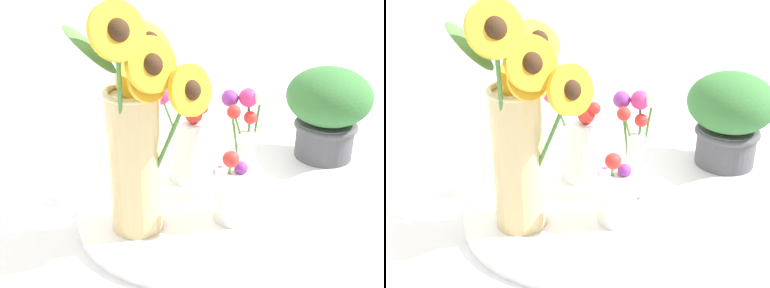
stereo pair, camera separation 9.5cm
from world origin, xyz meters
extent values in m
plane|color=silver|center=(0.00, 0.00, 0.00)|extent=(6.00, 6.00, 0.00)
cylinder|color=white|center=(-0.04, 0.09, 0.01)|extent=(0.43, 0.43, 0.02)
cylinder|color=#D1B77A|center=(-0.15, 0.11, 0.14)|extent=(0.09, 0.09, 0.25)
torus|color=#D1B77A|center=(-0.15, 0.11, 0.27)|extent=(0.10, 0.10, 0.01)
cylinder|color=#427533|center=(-0.15, 0.11, 0.17)|extent=(0.04, 0.02, 0.23)
cylinder|color=gold|center=(-0.13, 0.10, 0.29)|extent=(0.09, 0.05, 0.09)
sphere|color=#382314|center=(-0.13, 0.10, 0.29)|extent=(0.04, 0.04, 0.04)
cylinder|color=#427533|center=(-0.14, 0.08, 0.21)|extent=(0.01, 0.06, 0.24)
cylinder|color=gold|center=(-0.14, 0.06, 0.33)|extent=(0.09, 0.04, 0.08)
sphere|color=#382314|center=(-0.14, 0.06, 0.33)|extent=(0.04, 0.04, 0.04)
cylinder|color=#427533|center=(-0.11, 0.13, 0.19)|extent=(0.08, 0.07, 0.26)
cylinder|color=gold|center=(-0.07, 0.16, 0.33)|extent=(0.10, 0.07, 0.08)
sphere|color=#382314|center=(-0.07, 0.16, 0.33)|extent=(0.03, 0.03, 0.03)
cylinder|color=#427533|center=(-0.13, 0.15, 0.19)|extent=(0.07, 0.08, 0.22)
cylinder|color=gold|center=(-0.09, 0.19, 0.30)|extent=(0.10, 0.07, 0.08)
sphere|color=#382314|center=(-0.09, 0.19, 0.30)|extent=(0.03, 0.03, 0.03)
cylinder|color=#427533|center=(-0.14, 0.09, 0.20)|extent=(0.01, 0.05, 0.21)
cylinder|color=gold|center=(-0.15, 0.06, 0.30)|extent=(0.07, 0.03, 0.07)
sphere|color=#382314|center=(-0.15, 0.06, 0.30)|extent=(0.03, 0.03, 0.03)
cylinder|color=#427533|center=(-0.18, 0.09, 0.23)|extent=(0.04, 0.07, 0.31)
cylinder|color=gold|center=(-0.20, 0.06, 0.39)|extent=(0.09, 0.04, 0.09)
sphere|color=#382314|center=(-0.20, 0.06, 0.39)|extent=(0.04, 0.04, 0.04)
cylinder|color=#427533|center=(-0.12, 0.06, 0.17)|extent=(0.06, 0.07, 0.21)
cylinder|color=gold|center=(-0.09, 0.03, 0.29)|extent=(0.10, 0.04, 0.10)
sphere|color=#382314|center=(-0.09, 0.03, 0.29)|extent=(0.03, 0.03, 0.03)
ellipsoid|color=#477F38|center=(-0.22, 0.10, 0.36)|extent=(0.07, 0.12, 0.08)
ellipsoid|color=#477F38|center=(-0.12, 0.17, 0.33)|extent=(0.12, 0.09, 0.04)
cylinder|color=white|center=(0.00, 0.02, 0.07)|extent=(0.07, 0.07, 0.10)
cylinder|color=#568E42|center=(-0.01, 0.03, 0.07)|extent=(0.02, 0.01, 0.07)
sphere|color=purple|center=(-0.01, 0.04, 0.11)|extent=(0.02, 0.02, 0.02)
cylinder|color=#568E42|center=(0.00, 0.01, 0.09)|extent=(0.01, 0.03, 0.08)
sphere|color=purple|center=(0.00, 0.00, 0.13)|extent=(0.02, 0.02, 0.02)
cylinder|color=#568E42|center=(-0.02, 0.01, 0.11)|extent=(0.02, 0.03, 0.10)
sphere|color=red|center=(-0.03, 0.00, 0.15)|extent=(0.03, 0.03, 0.03)
sphere|color=white|center=(0.08, 0.07, 0.05)|extent=(0.07, 0.07, 0.07)
cylinder|color=white|center=(0.08, 0.07, 0.12)|extent=(0.03, 0.03, 0.06)
cylinder|color=#4C8438|center=(0.08, 0.10, 0.14)|extent=(0.01, 0.04, 0.14)
sphere|color=purple|center=(0.08, 0.11, 0.21)|extent=(0.03, 0.03, 0.03)
cylinder|color=#4C8438|center=(0.11, 0.07, 0.14)|extent=(0.03, 0.01, 0.15)
sphere|color=white|center=(0.12, 0.07, 0.21)|extent=(0.03, 0.03, 0.03)
cylinder|color=#4C8438|center=(0.08, 0.07, 0.12)|extent=(0.03, 0.02, 0.10)
sphere|color=red|center=(0.10, 0.08, 0.17)|extent=(0.03, 0.03, 0.03)
cylinder|color=#4C8438|center=(0.07, 0.07, 0.13)|extent=(0.03, 0.03, 0.12)
sphere|color=red|center=(0.06, 0.09, 0.19)|extent=(0.03, 0.03, 0.03)
cylinder|color=#4C8438|center=(0.10, 0.07, 0.13)|extent=(0.02, 0.03, 0.15)
sphere|color=#C6337A|center=(0.10, 0.09, 0.21)|extent=(0.04, 0.04, 0.04)
cylinder|color=white|center=(0.03, 0.19, 0.08)|extent=(0.07, 0.07, 0.13)
cylinder|color=#4C8438|center=(0.03, 0.18, 0.11)|extent=(0.02, 0.03, 0.11)
sphere|color=red|center=(0.04, 0.17, 0.16)|extent=(0.04, 0.04, 0.04)
cylinder|color=#4C8438|center=(0.00, 0.19, 0.14)|extent=(0.05, 0.03, 0.15)
sphere|color=#C6337A|center=(-0.02, 0.20, 0.21)|extent=(0.04, 0.04, 0.04)
cylinder|color=#4C8438|center=(0.03, 0.18, 0.11)|extent=(0.03, 0.03, 0.14)
sphere|color=red|center=(0.05, 0.16, 0.18)|extent=(0.03, 0.03, 0.03)
cylinder|color=#4C4C51|center=(0.36, 0.09, 0.04)|extent=(0.13, 0.13, 0.09)
torus|color=#4C4C51|center=(0.36, 0.09, 0.08)|extent=(0.14, 0.14, 0.02)
ellipsoid|color=#336B33|center=(0.36, 0.09, 0.15)|extent=(0.19, 0.19, 0.13)
camera|label=1|loc=(-0.59, -0.57, 0.57)|focal=50.00mm
camera|label=2|loc=(-0.51, -0.63, 0.57)|focal=50.00mm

